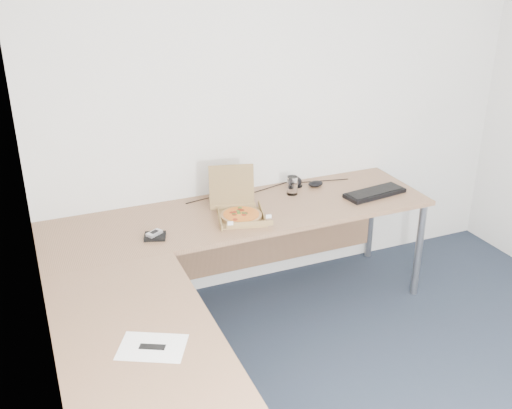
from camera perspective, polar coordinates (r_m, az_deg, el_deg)
name	(u,v)px	position (r m, az deg, el deg)	size (l,w,h in m)	color
room_shell	(466,208)	(2.73, 19.50, -0.34)	(3.50, 3.50, 2.50)	silver
desk	(216,255)	(3.35, -3.88, -4.85)	(2.50, 2.20, 0.73)	#8D6346
pizza_box	(240,212)	(3.70, -1.53, -0.76)	(0.29, 0.33, 0.29)	olive
drinking_glass	(292,185)	(4.03, 3.51, 1.84)	(0.07, 0.07, 0.13)	white
keyboard	(375,193)	(4.11, 11.33, 1.09)	(0.43, 0.15, 0.03)	black
mouse	(316,184)	(4.19, 5.74, 2.00)	(0.11, 0.07, 0.04)	black
wallet	(155,236)	(3.50, -9.67, -3.03)	(0.12, 0.10, 0.02)	black
phone	(154,233)	(3.50, -9.73, -2.74)	(0.09, 0.05, 0.02)	#B2B5BA
paper_sheet	(152,347)	(2.63, -9.93, -13.32)	(0.28, 0.20, 0.00)	white
dome_speaker	(296,181)	(4.18, 3.88, 2.26)	(0.09, 0.09, 0.07)	black
cable_bundle	(265,189)	(4.13, 0.88, 1.50)	(0.59, 0.04, 0.01)	black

